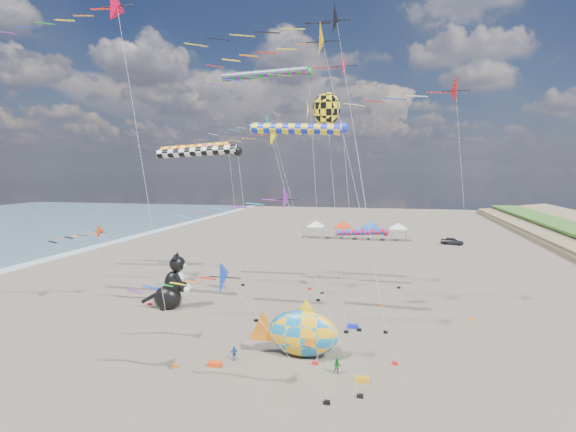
% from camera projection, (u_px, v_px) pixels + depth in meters
% --- Properties ---
extents(ground, '(260.00, 260.00, 0.00)m').
position_uv_depth(ground, '(245.00, 404.00, 24.49)').
color(ground, brown).
rests_on(ground, ground).
extents(delta_kite_0, '(15.57, 2.53, 25.47)m').
position_uv_depth(delta_kite_0, '(322.00, 22.00, 33.83)').
color(delta_kite_0, black).
rests_on(delta_kite_0, ground).
extents(delta_kite_1, '(11.76, 2.60, 17.46)m').
position_uv_depth(delta_kite_1, '(277.00, 137.00, 43.04)').
color(delta_kite_1, '#FFF40E').
rests_on(delta_kite_1, ground).
extents(delta_kite_2, '(12.60, 2.50, 20.50)m').
position_uv_depth(delta_kite_2, '(435.00, 94.00, 36.98)').
color(delta_kite_2, red).
rests_on(delta_kite_2, ground).
extents(delta_kite_3, '(11.96, 2.41, 22.18)m').
position_uv_depth(delta_kite_3, '(321.00, 44.00, 28.47)').
color(delta_kite_3, orange).
rests_on(delta_kite_3, ground).
extents(delta_kite_4, '(11.89, 2.56, 24.54)m').
position_uv_depth(delta_kite_4, '(105.00, 3.00, 27.63)').
color(delta_kite_4, '#EC0632').
rests_on(delta_kite_4, ground).
extents(delta_kite_5, '(10.15, 1.68, 18.65)m').
position_uv_depth(delta_kite_5, '(263.00, 126.00, 47.25)').
color(delta_kite_5, '#0DA5BD').
rests_on(delta_kite_5, ground).
extents(delta_kite_6, '(10.67, 1.59, 11.91)m').
position_uv_depth(delta_kite_6, '(264.00, 207.00, 25.33)').
color(delta_kite_6, purple).
rests_on(delta_kite_6, ground).
extents(delta_kite_7, '(9.70, 2.01, 8.05)m').
position_uv_depth(delta_kite_7, '(244.00, 278.00, 24.83)').
color(delta_kite_7, '#1038BE').
rests_on(delta_kite_7, ground).
extents(delta_kite_8, '(16.61, 2.72, 23.91)m').
position_uv_depth(delta_kite_8, '(333.00, 66.00, 41.08)').
color(delta_kite_8, red).
rests_on(delta_kite_8, ground).
extents(delta_kite_9, '(9.35, 1.52, 7.79)m').
position_uv_depth(delta_kite_9, '(99.00, 234.00, 42.90)').
color(delta_kite_9, '#F03D0D').
rests_on(delta_kite_9, ground).
extents(windsock_0, '(9.52, 0.74, 15.57)m').
position_uv_depth(windsock_0, '(198.00, 148.00, 49.09)').
color(windsock_0, '#F64714').
rests_on(windsock_0, ground).
extents(windsock_1, '(8.87, 0.78, 14.65)m').
position_uv_depth(windsock_1, '(201.00, 152.00, 37.43)').
color(windsock_1, black).
rests_on(windsock_1, ground).
extents(windsock_2, '(9.02, 0.91, 16.40)m').
position_uv_depth(windsock_2, '(302.00, 129.00, 35.05)').
color(windsock_2, '#162BE0').
rests_on(windsock_2, ground).
extents(windsock_3, '(7.01, 0.68, 6.34)m').
position_uv_depth(windsock_3, '(364.00, 233.00, 48.65)').
color(windsock_3, red).
rests_on(windsock_3, ground).
extents(windsock_4, '(10.82, 0.87, 22.80)m').
position_uv_depth(windsock_4, '(268.00, 75.00, 45.21)').
color(windsock_4, '#188631').
rests_on(windsock_4, ground).
extents(angelfish_kite, '(3.74, 3.02, 18.90)m').
position_uv_depth(angelfish_kite, '(324.00, 111.00, 35.80)').
color(angelfish_kite, yellow).
rests_on(angelfish_kite, ground).
extents(cat_inflatable, '(4.22, 2.77, 5.24)m').
position_uv_depth(cat_inflatable, '(170.00, 281.00, 41.20)').
color(cat_inflatable, black).
rests_on(cat_inflatable, ground).
extents(fish_inflatable, '(6.44, 2.24, 4.16)m').
position_uv_depth(fish_inflatable, '(302.00, 333.00, 30.51)').
color(fish_inflatable, '#1481C4').
rests_on(fish_inflatable, ground).
extents(person_adult, '(0.65, 0.44, 1.76)m').
position_uv_depth(person_adult, '(329.00, 339.00, 31.57)').
color(person_adult, gray).
rests_on(person_adult, ground).
extents(child_green, '(0.57, 0.48, 1.03)m').
position_uv_depth(child_green, '(337.00, 366.00, 28.01)').
color(child_green, '#167122').
rests_on(child_green, ground).
extents(child_blue, '(0.62, 0.50, 0.99)m').
position_uv_depth(child_blue, '(234.00, 353.00, 30.04)').
color(child_blue, '#1F51A9').
rests_on(child_blue, ground).
extents(kite_bag_0, '(0.90, 0.44, 0.30)m').
position_uv_depth(kite_bag_0, '(296.00, 319.00, 38.00)').
color(kite_bag_0, black).
rests_on(kite_bag_0, ground).
extents(kite_bag_1, '(0.90, 0.44, 0.30)m').
position_uv_depth(kite_bag_1, '(353.00, 326.00, 36.25)').
color(kite_bag_1, '#1425D0').
rests_on(kite_bag_1, ground).
extents(kite_bag_2, '(0.90, 0.44, 0.30)m').
position_uv_depth(kite_bag_2, '(215.00, 364.00, 29.18)').
color(kite_bag_2, '#E0400F').
rests_on(kite_bag_2, ground).
extents(kite_bag_3, '(0.90, 0.44, 0.30)m').
position_uv_depth(kite_bag_3, '(362.00, 379.00, 27.05)').
color(kite_bag_3, orange).
rests_on(kite_bag_3, ground).
extents(tent_row, '(19.20, 4.20, 3.80)m').
position_uv_depth(tent_row, '(356.00, 223.00, 82.01)').
color(tent_row, white).
rests_on(tent_row, ground).
extents(parked_car, '(3.97, 2.44, 1.26)m').
position_uv_depth(parked_car, '(452.00, 241.00, 76.67)').
color(parked_car, '#26262D').
rests_on(parked_car, ground).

